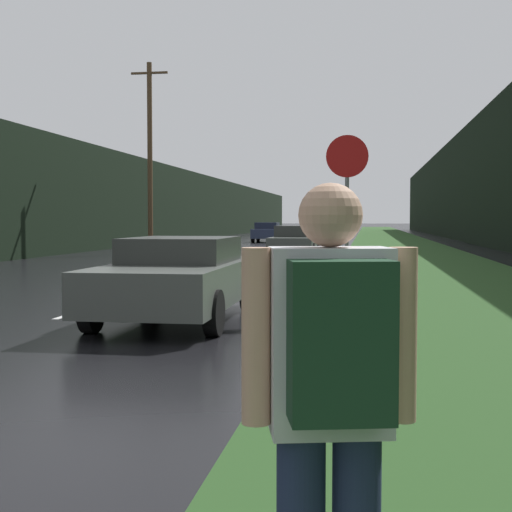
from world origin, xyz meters
TOP-DOWN VIEW (x-y plane):
  - grass_verge at (7.14, 40.00)m, footprint 6.00×240.00m
  - lane_stripe_c at (0.00, 12.30)m, footprint 0.12×3.00m
  - lane_stripe_d at (0.00, 19.30)m, footprint 0.12×3.00m
  - lane_stripe_e at (0.00, 26.30)m, footprint 0.12×3.00m
  - lane_stripe_f at (0.00, 33.30)m, footprint 0.12×3.00m
  - treeline_far_side at (-10.14, 50.00)m, footprint 2.00×140.00m
  - treeline_near_side at (13.14, 50.00)m, footprint 2.00×140.00m
  - utility_pole_far at (-5.22, 32.91)m, footprint 1.80×0.24m
  - stop_sign at (4.80, 11.98)m, footprint 0.72×0.07m
  - hitchhiker_with_backpack at (5.02, 2.11)m, footprint 0.61×0.49m
  - car_passing_near at (2.07, 11.04)m, footprint 2.04×4.72m
  - car_passing_far at (2.07, 30.01)m, footprint 1.94×4.46m
  - car_oncoming at (-2.07, 51.34)m, footprint 1.98×4.12m

SIDE VIEW (x-z plane):
  - lane_stripe_c at x=0.00m, z-range 0.00..0.01m
  - lane_stripe_d at x=0.00m, z-range 0.00..0.01m
  - lane_stripe_e at x=0.00m, z-range 0.00..0.01m
  - lane_stripe_f at x=0.00m, z-range 0.00..0.01m
  - grass_verge at x=7.14m, z-range 0.00..0.02m
  - car_passing_near at x=2.07m, z-range 0.03..1.40m
  - car_passing_far at x=2.07m, z-range 0.03..1.42m
  - car_oncoming at x=-2.07m, z-range 0.01..1.46m
  - hitchhiker_with_backpack at x=5.02m, z-range 0.13..1.93m
  - stop_sign at x=4.80m, z-range 0.37..3.48m
  - treeline_far_side at x=-10.14m, z-range 0.00..5.64m
  - treeline_near_side at x=13.14m, z-range 0.00..8.46m
  - utility_pole_far at x=-5.22m, z-range 0.13..9.31m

